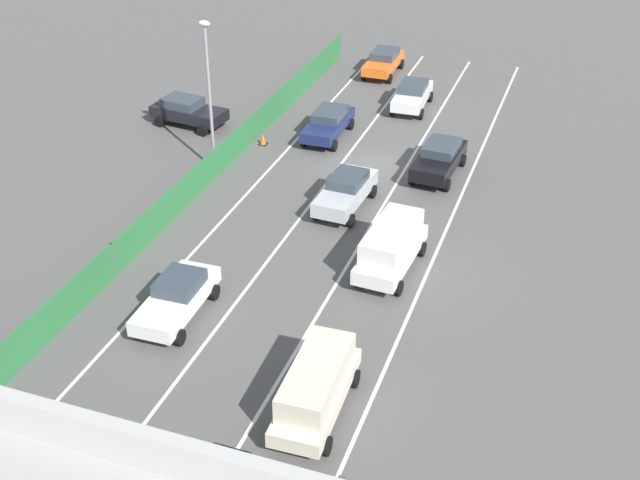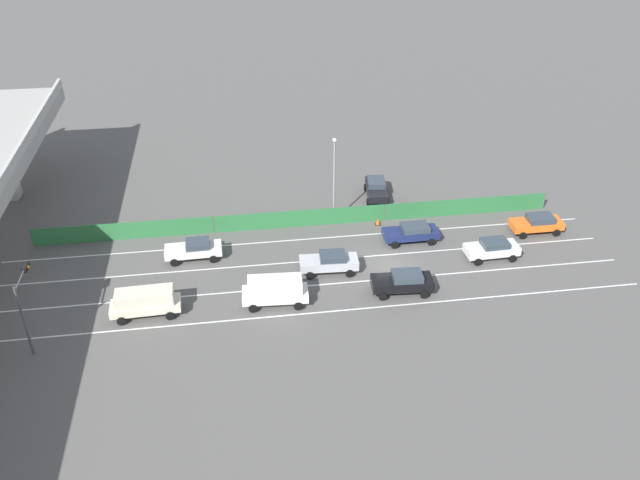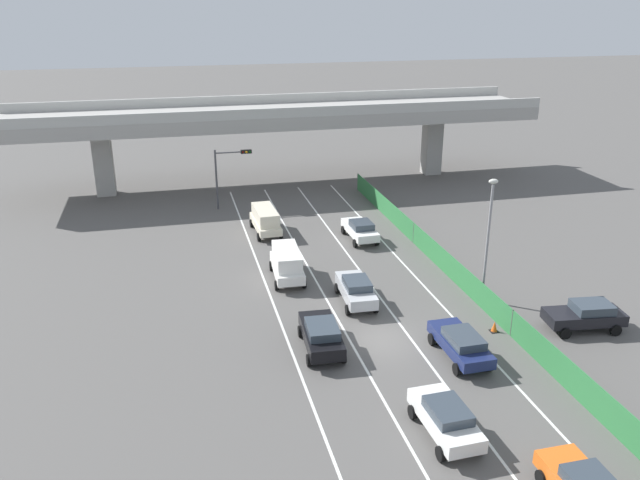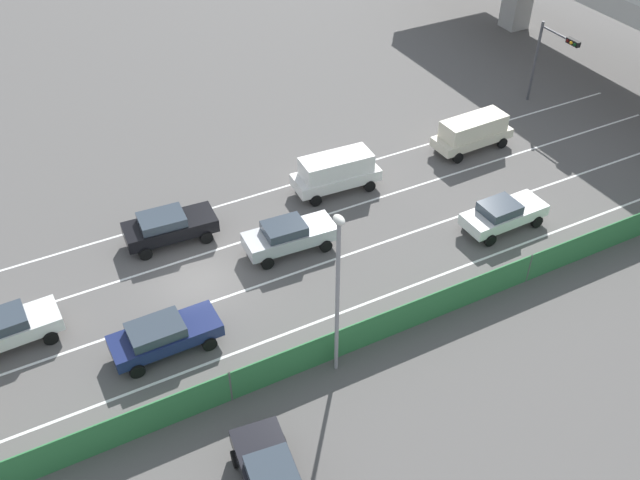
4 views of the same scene
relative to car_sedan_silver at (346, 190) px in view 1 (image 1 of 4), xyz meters
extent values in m
plane|color=#565451|center=(0.02, -4.80, -0.92)|extent=(300.00, 300.00, 0.00)
cube|color=silver|center=(-4.99, 1.41, -0.91)|extent=(0.14, 48.43, 0.01)
cube|color=silver|center=(-1.65, 1.41, -0.91)|extent=(0.14, 48.43, 0.01)
cube|color=silver|center=(1.69, 1.41, -0.91)|extent=(0.14, 48.43, 0.01)
cube|color=silver|center=(5.02, 1.41, -0.91)|extent=(0.14, 48.43, 0.01)
cube|color=#2D753D|center=(7.21, 1.41, -0.12)|extent=(0.06, 44.43, 1.59)
cylinder|color=#4C514C|center=(7.21, -20.80, -0.12)|extent=(0.10, 0.10, 1.59)
cylinder|color=#4C514C|center=(7.21, -5.99, -0.12)|extent=(0.10, 0.10, 1.59)
cylinder|color=#4C514C|center=(7.21, 8.82, -0.12)|extent=(0.10, 0.10, 1.59)
cube|color=#B7BABC|center=(0.00, 0.06, -0.09)|extent=(1.94, 4.59, 0.69)
cube|color=#333D47|center=(-0.01, -0.22, 0.49)|extent=(1.60, 2.06, 0.47)
cylinder|color=black|center=(-0.76, 1.63, -0.60)|extent=(0.25, 0.65, 0.64)
cylinder|color=black|center=(0.94, 1.54, -0.60)|extent=(0.25, 0.65, 0.64)
cylinder|color=black|center=(-0.93, -1.43, -0.60)|extent=(0.25, 0.65, 0.64)
cylinder|color=black|center=(0.77, -1.52, -0.60)|extent=(0.25, 0.65, 0.64)
cube|color=white|center=(0.07, -13.11, -0.11)|extent=(1.87, 4.31, 0.65)
cube|color=#333D47|center=(0.08, -13.30, 0.44)|extent=(1.59, 2.12, 0.46)
cylinder|color=black|center=(-0.84, -11.69, -0.60)|extent=(0.24, 0.65, 0.64)
cylinder|color=black|center=(0.88, -11.64, -0.60)|extent=(0.24, 0.65, 0.64)
cylinder|color=black|center=(-0.74, -14.59, -0.60)|extent=(0.24, 0.65, 0.64)
cylinder|color=black|center=(0.98, -14.53, -0.60)|extent=(0.24, 0.65, 0.64)
cube|color=navy|center=(3.46, -7.36, -0.14)|extent=(1.80, 4.59, 0.59)
cube|color=#333D47|center=(3.46, -7.71, 0.38)|extent=(1.57, 2.26, 0.46)
cylinder|color=black|center=(2.56, -5.82, -0.60)|extent=(0.23, 0.64, 0.64)
cylinder|color=black|center=(4.32, -5.80, -0.60)|extent=(0.23, 0.64, 0.64)
cylinder|color=black|center=(2.59, -8.93, -0.60)|extent=(0.23, 0.64, 0.64)
cylinder|color=black|center=(4.35, -8.91, -0.60)|extent=(0.23, 0.64, 0.64)
cube|color=silver|center=(3.42, 10.45, -0.13)|extent=(1.84, 4.52, 0.60)
cube|color=#333D47|center=(3.43, 10.06, 0.41)|extent=(1.57, 1.88, 0.49)
cylinder|color=black|center=(2.52, 11.95, -0.60)|extent=(0.24, 0.65, 0.64)
cylinder|color=black|center=(4.25, 11.99, -0.60)|extent=(0.24, 0.65, 0.64)
cylinder|color=black|center=(2.59, 8.90, -0.60)|extent=(0.24, 0.65, 0.64)
cylinder|color=black|center=(4.33, 8.95, -0.60)|extent=(0.24, 0.65, 0.64)
cube|color=orange|center=(3.36, -18.32, -0.13)|extent=(1.77, 4.41, 0.61)
cube|color=#333D47|center=(3.36, -18.61, 0.41)|extent=(1.55, 2.15, 0.47)
cylinder|color=black|center=(2.48, -16.82, -0.60)|extent=(0.22, 0.64, 0.64)
cylinder|color=black|center=(4.24, -16.81, -0.60)|extent=(0.22, 0.64, 0.64)
cylinder|color=black|center=(2.49, -19.82, -0.60)|extent=(0.22, 0.64, 0.64)
cylinder|color=black|center=(4.25, -19.81, -0.60)|extent=(0.22, 0.64, 0.64)
cube|color=silver|center=(-3.44, 4.50, -0.12)|extent=(2.07, 4.83, 0.64)
cube|color=silver|center=(-3.44, 4.50, 0.70)|extent=(1.81, 3.96, 0.99)
cylinder|color=black|center=(-4.25, 6.16, -0.60)|extent=(0.26, 0.65, 0.64)
cylinder|color=black|center=(-2.45, 6.06, -0.60)|extent=(0.26, 0.65, 0.64)
cylinder|color=black|center=(-4.44, 2.95, -0.60)|extent=(0.26, 0.65, 0.64)
cylinder|color=black|center=(-2.64, 2.85, -0.60)|extent=(0.26, 0.65, 0.64)
cube|color=beige|center=(-3.43, 13.63, -0.16)|extent=(1.90, 4.92, 0.56)
cube|color=beige|center=(-3.43, 13.63, 0.61)|extent=(1.66, 4.04, 0.98)
cylinder|color=black|center=(-4.36, 15.25, -0.60)|extent=(0.24, 0.65, 0.64)
cylinder|color=black|center=(-2.63, 15.31, -0.60)|extent=(0.24, 0.65, 0.64)
cylinder|color=black|center=(-4.24, 11.95, -0.60)|extent=(0.24, 0.65, 0.64)
cylinder|color=black|center=(-2.51, 12.01, -0.60)|extent=(0.24, 0.65, 0.64)
cube|color=black|center=(-3.39, -4.87, -0.09)|extent=(2.09, 4.61, 0.70)
cube|color=#333D47|center=(-3.41, -5.22, 0.49)|extent=(1.73, 2.30, 0.46)
cylinder|color=black|center=(-4.20, -3.29, -0.60)|extent=(0.26, 0.65, 0.64)
cylinder|color=black|center=(-2.39, -3.40, -0.60)|extent=(0.26, 0.65, 0.64)
cylinder|color=black|center=(-4.39, -6.34, -0.60)|extent=(0.26, 0.65, 0.64)
cylinder|color=black|center=(-2.58, -6.46, -0.60)|extent=(0.26, 0.65, 0.64)
cube|color=black|center=(11.55, -6.25, -0.11)|extent=(4.53, 2.31, 0.64)
cube|color=#333D47|center=(11.95, -6.30, 0.46)|extent=(2.28, 1.82, 0.51)
cylinder|color=black|center=(9.97, -6.97, -0.60)|extent=(0.66, 0.30, 0.64)
cylinder|color=black|center=(10.19, -5.18, -0.60)|extent=(0.66, 0.30, 0.64)
cylinder|color=black|center=(12.91, -7.32, -0.60)|extent=(0.66, 0.30, 0.64)
cylinder|color=black|center=(13.13, -5.54, -0.60)|extent=(0.66, 0.30, 0.64)
cylinder|color=#47474C|center=(-5.08, 20.67, 4.12)|extent=(2.99, 0.13, 0.12)
cube|color=black|center=(-3.89, 20.67, 4.12)|extent=(0.96, 0.28, 0.32)
sphere|color=#390706|center=(-4.19, 20.51, 4.12)|extent=(0.20, 0.20, 0.20)
sphere|color=#EFA319|center=(-3.89, 20.51, 4.12)|extent=(0.20, 0.20, 0.20)
sphere|color=black|center=(-3.59, 20.51, 4.12)|extent=(0.20, 0.20, 0.20)
cylinder|color=gray|center=(7.68, -1.58, 2.84)|extent=(0.16, 0.16, 7.50)
ellipsoid|color=silver|center=(7.68, -1.58, 6.77)|extent=(0.60, 0.36, 0.28)
cone|color=orange|center=(6.56, -5.32, -0.60)|extent=(0.36, 0.36, 0.62)
cube|color=black|center=(6.56, -5.32, -0.90)|extent=(0.47, 0.47, 0.03)
camera|label=1|loc=(-10.31, 32.55, 18.07)|focal=45.78mm
camera|label=2|loc=(-41.65, 6.81, 28.02)|focal=36.90mm
camera|label=3|loc=(-10.52, -34.10, 16.89)|focal=36.05mm
camera|label=4|loc=(24.41, -11.11, 21.65)|focal=39.86mm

